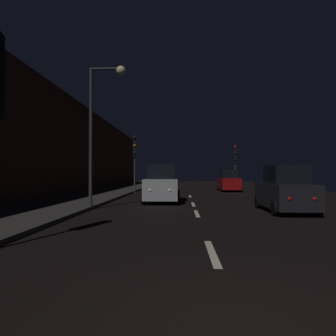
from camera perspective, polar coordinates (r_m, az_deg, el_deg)
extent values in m
cube|color=black|center=(28.10, 3.75, -4.44)|extent=(26.28, 84.00, 0.02)
cube|color=#33302D|center=(28.79, -10.23, -4.18)|extent=(4.40, 84.00, 0.15)
cube|color=#472319|center=(26.20, -17.47, 3.77)|extent=(0.80, 63.00, 7.66)
cube|color=beige|center=(6.78, 8.06, -15.10)|extent=(0.16, 2.20, 0.01)
cube|color=beige|center=(13.02, 5.29, -8.31)|extent=(0.16, 2.20, 0.01)
cube|color=beige|center=(16.83, 4.64, -6.66)|extent=(0.16, 2.20, 0.01)
cube|color=beige|center=(22.79, 4.06, -5.19)|extent=(0.16, 2.20, 0.01)
cylinder|color=#38383A|center=(31.17, 12.19, -1.59)|extent=(0.12, 0.12, 2.70)
cube|color=black|center=(31.24, 12.17, 2.63)|extent=(0.33, 0.36, 1.90)
sphere|color=red|center=(31.11, 12.20, 3.82)|extent=(0.22, 0.22, 0.22)
sphere|color=black|center=(31.06, 12.21, 2.66)|extent=(0.22, 0.22, 0.22)
sphere|color=black|center=(31.02, 12.21, 1.49)|extent=(0.22, 0.22, 0.22)
cylinder|color=#38383A|center=(26.79, -6.15, -1.26)|extent=(0.12, 0.12, 3.10)
cube|color=black|center=(26.90, -6.14, 4.07)|extent=(0.35, 0.38, 1.90)
sphere|color=black|center=(26.78, -6.14, 5.45)|extent=(0.22, 0.22, 0.22)
sphere|color=orange|center=(26.72, -6.14, 4.10)|extent=(0.22, 0.22, 0.22)
sphere|color=black|center=(26.67, -6.15, 2.75)|extent=(0.22, 0.22, 0.22)
cylinder|color=#2D2D30|center=(14.94, -13.97, 5.30)|extent=(0.16, 0.16, 6.59)
cylinder|color=#2D2D30|center=(15.46, -11.30, 17.41)|extent=(1.40, 0.10, 0.10)
sphere|color=beige|center=(15.28, -8.63, 17.23)|extent=(0.44, 0.44, 0.44)
cube|color=#A5A8AD|center=(18.17, -1.06, -3.77)|extent=(1.84, 4.29, 1.12)
cube|color=black|center=(18.30, -1.03, -0.65)|extent=(1.56, 2.14, 0.86)
cylinder|color=black|center=(16.67, 1.73, -5.62)|extent=(0.22, 0.65, 0.65)
cylinder|color=black|center=(16.78, -4.46, -5.58)|extent=(0.22, 0.65, 0.65)
cylinder|color=black|center=(19.66, 1.84, -4.92)|extent=(0.22, 0.65, 0.65)
cylinder|color=black|center=(19.76, -3.41, -4.90)|extent=(0.22, 0.65, 0.65)
sphere|color=white|center=(16.05, 0.29, -4.13)|extent=(0.18, 0.18, 0.18)
sphere|color=white|center=(16.11, -3.32, -4.12)|extent=(0.18, 0.18, 0.18)
sphere|color=red|center=(20.24, 0.73, -3.49)|extent=(0.18, 0.18, 0.18)
sphere|color=red|center=(20.30, -2.13, -3.49)|extent=(0.18, 0.18, 0.18)
cube|color=maroon|center=(29.81, 11.09, -2.82)|extent=(1.68, 3.93, 1.03)
cube|color=black|center=(29.66, 11.12, -1.07)|extent=(1.43, 1.96, 0.79)
cylinder|color=black|center=(31.08, 9.20, -3.53)|extent=(0.21, 0.60, 0.60)
cylinder|color=black|center=(31.32, 12.21, -3.50)|extent=(0.21, 0.60, 0.60)
cylinder|color=black|center=(28.35, 9.86, -3.77)|extent=(0.21, 0.60, 0.60)
cylinder|color=black|center=(28.61, 13.14, -3.73)|extent=(0.21, 0.60, 0.60)
sphere|color=slate|center=(31.65, 9.73, -2.72)|extent=(0.17, 0.17, 0.17)
sphere|color=slate|center=(31.78, 11.39, -2.70)|extent=(0.17, 0.17, 0.17)
sphere|color=red|center=(27.84, 10.74, -2.94)|extent=(0.17, 0.17, 0.17)
sphere|color=red|center=(27.99, 12.62, -2.93)|extent=(0.17, 0.17, 0.17)
cube|color=black|center=(14.42, 20.60, -4.70)|extent=(1.67, 3.90, 1.02)
cube|color=black|center=(14.26, 20.75, -1.12)|extent=(1.42, 1.95, 0.78)
cylinder|color=black|center=(15.54, 16.15, -6.02)|extent=(0.20, 0.59, 0.59)
cylinder|color=black|center=(16.00, 21.88, -5.84)|extent=(0.20, 0.59, 0.59)
cylinder|color=black|center=(12.91, 19.04, -7.02)|extent=(0.20, 0.59, 0.59)
cylinder|color=black|center=(13.47, 25.77, -6.73)|extent=(0.20, 0.59, 0.59)
sphere|color=slate|center=(16.12, 16.92, -4.33)|extent=(0.17, 0.17, 0.17)
sphere|color=slate|center=(16.37, 20.04, -4.26)|extent=(0.17, 0.17, 0.17)
sphere|color=red|center=(12.47, 21.34, -5.28)|extent=(0.17, 0.17, 0.17)
sphere|color=red|center=(12.79, 25.25, -5.14)|extent=(0.17, 0.17, 0.17)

